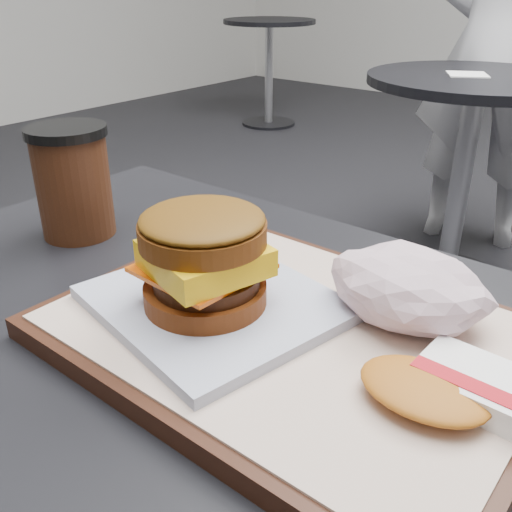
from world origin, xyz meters
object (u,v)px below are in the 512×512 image
object	(u,v)px
hash_brown	(458,389)
neighbor_table	(468,137)
serving_tray	(293,335)
coffee_cup	(73,181)
customer_table	(196,504)
crumpled_wrapper	(409,287)
breakfast_sandwich	(207,269)
patron	(497,48)

from	to	relation	value
hash_brown	neighbor_table	size ratio (longest dim) A/B	0.16
serving_tray	coffee_cup	world-z (taller)	coffee_cup
customer_table	serving_tray	world-z (taller)	serving_tray
neighbor_table	customer_table	bearing A→B (deg)	-78.02
crumpled_wrapper	coffee_cup	distance (m)	0.39
customer_table	neighbor_table	xyz separation A→B (m)	(-0.35, 1.65, -0.03)
customer_table	breakfast_sandwich	xyz separation A→B (m)	(0.00, 0.03, 0.24)
neighbor_table	serving_tray	bearing A→B (deg)	-75.31
neighbor_table	patron	size ratio (longest dim) A/B	0.48
serving_tray	crumpled_wrapper	distance (m)	0.10
customer_table	crumpled_wrapper	world-z (taller)	crumpled_wrapper
customer_table	patron	world-z (taller)	patron
hash_brown	crumpled_wrapper	xyz separation A→B (m)	(-0.07, 0.07, 0.02)
hash_brown	coffee_cup	world-z (taller)	coffee_cup
crumpled_wrapper	patron	xyz separation A→B (m)	(-0.59, 2.00, -0.03)
customer_table	coffee_cup	distance (m)	0.37
hash_brown	coffee_cup	distance (m)	0.46
customer_table	coffee_cup	size ratio (longest dim) A/B	6.39
customer_table	crumpled_wrapper	size ratio (longest dim) A/B	6.26
serving_tray	neighbor_table	bearing A→B (deg)	104.69
breakfast_sandwich	neighbor_table	bearing A→B (deg)	102.25
breakfast_sandwich	hash_brown	bearing A→B (deg)	5.97
serving_tray	crumpled_wrapper	world-z (taller)	crumpled_wrapper
breakfast_sandwich	hash_brown	xyz separation A→B (m)	(0.20, 0.02, -0.03)
crumpled_wrapper	patron	distance (m)	2.08
customer_table	coffee_cup	xyz separation A→B (m)	(-0.25, 0.08, 0.25)
customer_table	crumpled_wrapper	bearing A→B (deg)	42.13
breakfast_sandwich	coffee_cup	world-z (taller)	coffee_cup
customer_table	breakfast_sandwich	bearing A→B (deg)	84.88
crumpled_wrapper	neighbor_table	world-z (taller)	crumpled_wrapper
crumpled_wrapper	serving_tray	bearing A→B (deg)	-134.58
breakfast_sandwich	neighbor_table	xyz separation A→B (m)	(-0.35, 1.62, -0.28)
crumpled_wrapper	neighbor_table	bearing A→B (deg)	107.52
customer_table	neighbor_table	world-z (taller)	customer_table
patron	breakfast_sandwich	bearing A→B (deg)	86.62
crumpled_wrapper	patron	size ratio (longest dim) A/B	0.08
serving_tray	patron	xyz separation A→B (m)	(-0.52, 2.06, 0.01)
coffee_cup	neighbor_table	bearing A→B (deg)	93.47
breakfast_sandwich	customer_table	bearing A→B (deg)	-95.12
serving_tray	neighbor_table	world-z (taller)	serving_tray
crumpled_wrapper	coffee_cup	world-z (taller)	coffee_cup
serving_tray	patron	size ratio (longest dim) A/B	0.24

